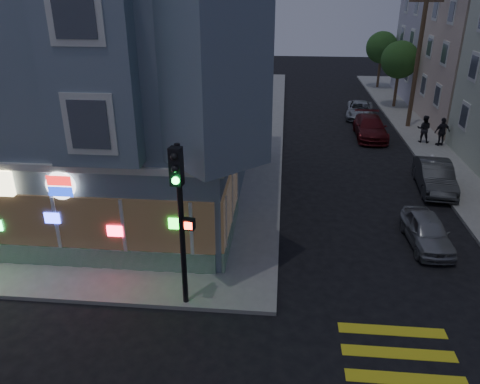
# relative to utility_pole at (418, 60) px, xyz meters

# --- Properties ---
(ground) EXTENTS (120.00, 120.00, 0.00)m
(ground) POSITION_rel_utility_pole_xyz_m (-12.00, -24.00, -4.80)
(ground) COLOR black
(ground) RESTS_ON ground
(sidewalk_nw) EXTENTS (33.00, 42.00, 0.15)m
(sidewalk_nw) POSITION_rel_utility_pole_xyz_m (-25.50, -1.00, -4.72)
(sidewalk_nw) COLOR gray
(sidewalk_nw) RESTS_ON ground
(corner_building) EXTENTS (14.60, 14.60, 11.40)m
(corner_building) POSITION_rel_utility_pole_xyz_m (-18.00, -13.02, 1.02)
(corner_building) COLOR slate
(corner_building) RESTS_ON sidewalk_nw
(row_house_d) EXTENTS (12.00, 8.60, 10.50)m
(row_house_d) POSITION_rel_utility_pole_xyz_m (7.50, 10.00, 0.60)
(row_house_d) COLOR #AEAABB
(row_house_d) RESTS_ON sidewalk_ne
(utility_pole) EXTENTS (2.20, 0.30, 9.00)m
(utility_pole) POSITION_rel_utility_pole_xyz_m (0.00, 0.00, 0.00)
(utility_pole) COLOR #4C3826
(utility_pole) RESTS_ON sidewalk_ne
(street_tree_near) EXTENTS (3.00, 3.00, 5.30)m
(street_tree_near) POSITION_rel_utility_pole_xyz_m (0.20, 6.00, -0.86)
(street_tree_near) COLOR #4C3826
(street_tree_near) RESTS_ON sidewalk_ne
(street_tree_far) EXTENTS (3.00, 3.00, 5.30)m
(street_tree_far) POSITION_rel_utility_pole_xyz_m (0.20, 14.00, -0.86)
(street_tree_far) COLOR #4C3826
(street_tree_far) RESTS_ON sidewalk_ne
(pedestrian_a) EXTENTS (1.01, 0.89, 1.76)m
(pedestrian_a) POSITION_rel_utility_pole_xyz_m (0.05, -3.77, -3.77)
(pedestrian_a) COLOR black
(pedestrian_a) RESTS_ON sidewalk_ne
(pedestrian_b) EXTENTS (1.14, 0.76, 1.80)m
(pedestrian_b) POSITION_rel_utility_pole_xyz_m (1.00, -4.39, -3.75)
(pedestrian_b) COLOR black
(pedestrian_b) RESTS_ON sidewalk_ne
(parked_car_a) EXTENTS (1.57, 3.66, 1.23)m
(parked_car_a) POSITION_rel_utility_pole_xyz_m (-3.16, -16.98, -4.18)
(parked_car_a) COLOR #929598
(parked_car_a) RESTS_ON ground
(parked_car_b) EXTENTS (1.88, 4.48, 1.44)m
(parked_car_b) POSITION_rel_utility_pole_xyz_m (-1.30, -11.28, -4.08)
(parked_car_b) COLOR #393B3E
(parked_car_b) RESTS_ON ground
(parked_car_c) EXTENTS (2.07, 4.89, 1.41)m
(parked_car_c) POSITION_rel_utility_pole_xyz_m (-3.13, -2.61, -4.09)
(parked_car_c) COLOR #5A1419
(parked_car_c) RESTS_ON ground
(parked_car_d) EXTENTS (2.55, 4.54, 1.20)m
(parked_car_d) POSITION_rel_utility_pole_xyz_m (-3.12, 2.59, -4.20)
(parked_car_d) COLOR #A5ABB0
(parked_car_d) RESTS_ON ground
(traffic_signal) EXTENTS (0.65, 0.60, 5.38)m
(traffic_signal) POSITION_rel_utility_pole_xyz_m (-11.93, -21.84, -1.01)
(traffic_signal) COLOR black
(traffic_signal) RESTS_ON sidewalk_nw
(fire_hydrant) EXTENTS (0.46, 0.27, 0.80)m
(fire_hydrant) POSITION_rel_utility_pole_xyz_m (-0.70, -8.57, -4.23)
(fire_hydrant) COLOR white
(fire_hydrant) RESTS_ON sidewalk_ne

